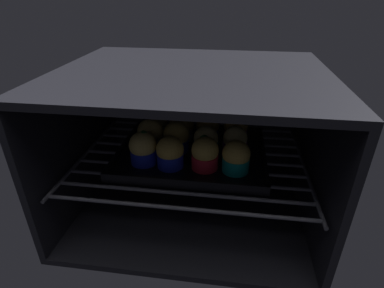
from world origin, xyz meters
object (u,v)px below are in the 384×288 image
(baking_tray, at_px, (192,153))
(muffin_row0_col3, at_px, (236,157))
(muffin_row1_col3, at_px, (235,142))
(muffin_row2_col0, at_px, (156,125))
(muffin_row1_col1, at_px, (176,137))
(muffin_row2_col2, at_px, (208,129))
(muffin_row1_col2, at_px, (206,141))
(muffin_row2_col1, at_px, (181,126))
(muffin_row1_col0, at_px, (150,134))
(muffin_row0_col0, at_px, (143,148))
(muffin_row2_col3, at_px, (236,128))
(muffin_row0_col2, at_px, (205,154))
(muffin_row0_col1, at_px, (170,153))

(baking_tray, relative_size, muffin_row0_col3, 4.88)
(muffin_row1_col3, distance_m, muffin_row2_col0, 0.22)
(muffin_row1_col1, height_order, muffin_row2_col2, muffin_row1_col1)
(muffin_row1_col2, relative_size, muffin_row2_col1, 0.93)
(muffin_row0_col3, height_order, muffin_row1_col0, muffin_row1_col0)
(muffin_row2_col0, bearing_deg, muffin_row0_col3, -33.92)
(baking_tray, xyz_separation_m, muffin_row1_col1, (-0.04, -0.00, 0.04))
(baking_tray, xyz_separation_m, muffin_row0_col0, (-0.10, -0.07, 0.04))
(muffin_row1_col0, distance_m, muffin_row1_col1, 0.07)
(muffin_row2_col3, bearing_deg, baking_tray, -144.75)
(muffin_row0_col2, bearing_deg, muffin_row2_col2, 92.78)
(muffin_row0_col1, xyz_separation_m, muffin_row2_col3, (0.14, 0.15, 0.00))
(muffin_row0_col2, height_order, muffin_row1_col1, muffin_row1_col1)
(muffin_row0_col3, height_order, muffin_row2_col1, muffin_row2_col1)
(muffin_row2_col0, bearing_deg, muffin_row2_col3, 1.03)
(muffin_row1_col1, relative_size, muffin_row2_col0, 1.06)
(muffin_row0_col1, height_order, muffin_row1_col0, muffin_row1_col0)
(muffin_row1_col1, xyz_separation_m, muffin_row1_col3, (0.14, 0.00, -0.00))
(muffin_row0_col3, height_order, muffin_row2_col0, same)
(muffin_row0_col0, height_order, muffin_row1_col1, muffin_row0_col0)
(muffin_row2_col3, bearing_deg, muffin_row2_col1, -178.40)
(muffin_row1_col1, height_order, muffin_row2_col3, muffin_row1_col1)
(muffin_row0_col3, height_order, muffin_row1_col3, same)
(muffin_row2_col0, bearing_deg, muffin_row2_col2, -0.58)
(muffin_row1_col3, bearing_deg, muffin_row0_col0, -162.47)
(muffin_row2_col1, xyz_separation_m, muffin_row2_col2, (0.07, -0.00, -0.00))
(muffin_row1_col1, bearing_deg, muffin_row0_col0, -134.88)
(muffin_row1_col1, bearing_deg, muffin_row0_col2, -41.62)
(muffin_row0_col1, height_order, muffin_row1_col1, muffin_row1_col1)
(muffin_row0_col1, xyz_separation_m, muffin_row1_col2, (0.07, 0.07, -0.00))
(muffin_row0_col2, height_order, muffin_row1_col2, muffin_row0_col2)
(muffin_row2_col2, bearing_deg, muffin_row1_col3, -44.52)
(muffin_row1_col3, bearing_deg, muffin_row0_col2, -133.58)
(baking_tray, distance_m, muffin_row0_col1, 0.09)
(muffin_row0_col3, relative_size, muffin_row2_col1, 0.98)
(muffin_row1_col0, height_order, muffin_row1_col1, muffin_row1_col0)
(muffin_row2_col1, bearing_deg, muffin_row1_col1, -89.95)
(muffin_row0_col0, distance_m, muffin_row2_col0, 0.14)
(muffin_row2_col1, xyz_separation_m, muffin_row2_col3, (0.14, 0.00, 0.00))
(muffin_row0_col0, relative_size, muffin_row2_col0, 1.10)
(muffin_row1_col0, xyz_separation_m, muffin_row2_col3, (0.21, 0.07, -0.00))
(muffin_row2_col0, bearing_deg, muffin_row2_col1, -0.16)
(muffin_row0_col2, relative_size, muffin_row2_col0, 1.04)
(muffin_row1_col1, bearing_deg, muffin_row0_col1, -90.77)
(muffin_row0_col2, bearing_deg, muffin_row2_col1, 118.75)
(muffin_row2_col0, bearing_deg, muffin_row1_col1, -46.54)
(muffin_row1_col1, distance_m, muffin_row2_col3, 0.16)
(baking_tray, height_order, muffin_row1_col3, muffin_row1_col3)
(muffin_row0_col2, xyz_separation_m, muffin_row0_col3, (0.07, -0.00, -0.00))
(muffin_row1_col1, relative_size, muffin_row2_col1, 1.04)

